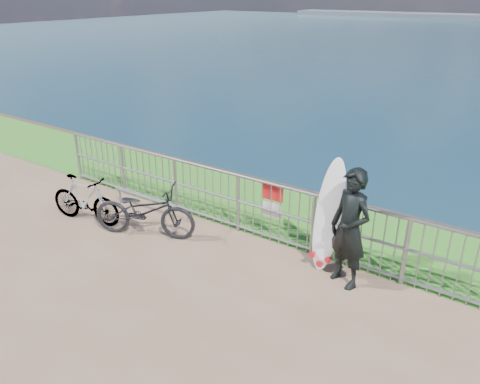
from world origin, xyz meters
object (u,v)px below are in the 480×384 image
Objects in this scene: surfer at (350,229)px; bicycle_near at (144,211)px; bicycle_far at (85,199)px; surfboard at (328,220)px.

surfer reaches higher than bicycle_near.
surfboard is at bearing -86.06° from bicycle_far.
bicycle_far is at bearing -165.54° from surfboard.
surfboard is at bearing -96.91° from bicycle_near.
bicycle_near is 1.21× the size of bicycle_far.
surfboard reaches higher than bicycle_far.
surfer is 1.01× the size of surfboard.
surfer is at bearing -90.14° from bicycle_far.
surfer is 4.98m from bicycle_far.
bicycle_near reaches higher than bicycle_far.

